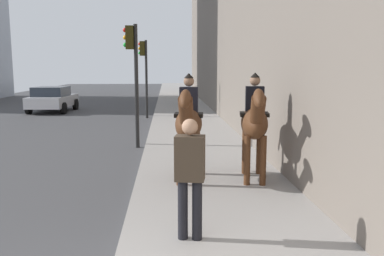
% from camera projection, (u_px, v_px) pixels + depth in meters
% --- Properties ---
extents(mounted_horse_near, '(2.15, 0.74, 2.27)m').
position_uv_depth(mounted_horse_near, '(188.00, 122.00, 8.42)').
color(mounted_horse_near, '#4C2B16').
rests_on(mounted_horse_near, sidewalk_slab).
extents(mounted_horse_far, '(2.15, 0.76, 2.28)m').
position_uv_depth(mounted_horse_far, '(255.00, 121.00, 8.43)').
color(mounted_horse_far, '#4C2B16').
rests_on(mounted_horse_far, sidewalk_slab).
extents(pedestrian_greeting, '(0.33, 0.44, 1.70)m').
position_uv_depth(pedestrian_greeting, '(190.00, 171.00, 5.51)').
color(pedestrian_greeting, black).
rests_on(pedestrian_greeting, sidewalk_slab).
extents(car_near_lane, '(3.94, 2.25, 1.44)m').
position_uv_depth(car_near_lane, '(53.00, 99.00, 22.86)').
color(car_near_lane, silver).
rests_on(car_near_lane, ground).
extents(traffic_light_near_curb, '(0.20, 0.44, 3.80)m').
position_uv_depth(traffic_light_near_curb, '(133.00, 66.00, 12.33)').
color(traffic_light_near_curb, black).
rests_on(traffic_light_near_curb, ground).
extents(traffic_light_far_curb, '(0.20, 0.44, 3.83)m').
position_uv_depth(traffic_light_far_curb, '(144.00, 66.00, 19.79)').
color(traffic_light_far_curb, black).
rests_on(traffic_light_far_curb, ground).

